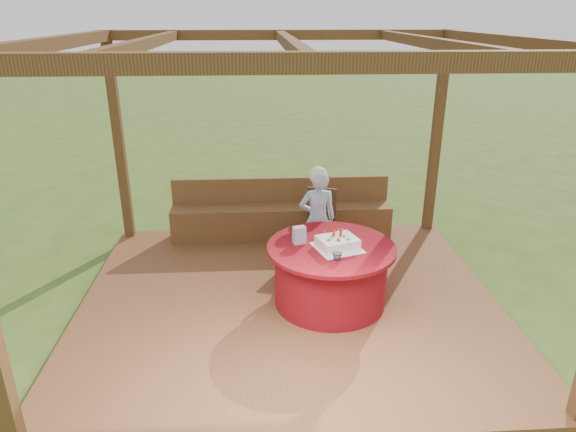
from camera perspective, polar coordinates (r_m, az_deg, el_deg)
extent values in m
plane|color=#39541C|center=(5.75, 0.16, -10.22)|extent=(60.00, 60.00, 0.00)
cube|color=brown|center=(5.72, 0.16, -9.72)|extent=(4.50, 4.00, 0.12)
cube|color=brown|center=(7.18, -18.24, 7.56)|extent=(0.12, 0.12, 2.60)
cube|color=brown|center=(7.36, 16.13, 8.13)|extent=(0.12, 0.12, 2.60)
cube|color=brown|center=(3.02, 2.62, 16.67)|extent=(4.50, 0.14, 0.12)
cube|color=brown|center=(6.76, -0.91, 19.48)|extent=(4.50, 0.14, 0.12)
cube|color=brown|center=(5.20, -25.08, 16.89)|extent=(0.14, 4.00, 0.12)
cube|color=brown|center=(5.46, 24.24, 17.16)|extent=(0.14, 4.00, 0.12)
cube|color=brown|center=(4.98, -15.71, 17.92)|extent=(0.10, 3.70, 0.10)
cube|color=brown|center=(4.89, 0.19, 18.62)|extent=(0.10, 3.70, 0.10)
cube|color=brown|center=(5.14, 15.59, 18.03)|extent=(0.10, 3.70, 0.10)
cube|color=brown|center=(7.11, -0.73, -0.58)|extent=(3.00, 0.42, 0.45)
cube|color=brown|center=(7.14, -0.81, 2.94)|extent=(3.00, 0.06, 0.35)
cylinder|color=maroon|center=(5.50, 4.73, -6.67)|extent=(1.18, 1.18, 0.63)
cylinder|color=maroon|center=(5.35, 4.83, -3.52)|extent=(1.34, 1.34, 0.04)
cube|color=#3E2913|center=(6.59, 3.47, -1.04)|extent=(0.48, 0.48, 0.05)
cylinder|color=#3E2913|center=(6.56, 1.88, -2.93)|extent=(0.04, 0.04, 0.38)
cylinder|color=#3E2913|center=(6.51, 4.49, -3.20)|extent=(0.04, 0.04, 0.38)
cylinder|color=#3E2913|center=(6.83, 2.43, -1.90)|extent=(0.04, 0.04, 0.38)
cylinder|color=#3E2913|center=(6.78, 4.94, -2.15)|extent=(0.04, 0.04, 0.38)
cube|color=#3E2913|center=(6.66, 3.79, 1.29)|extent=(0.37, 0.15, 0.45)
imported|color=#8BB4CE|center=(6.16, 3.29, -0.37)|extent=(0.47, 0.33, 1.22)
sphere|color=white|center=(5.97, 3.40, 4.53)|extent=(0.21, 0.21, 0.21)
cube|color=white|center=(5.30, 5.50, -3.53)|extent=(0.55, 0.55, 0.01)
cube|color=white|center=(5.28, 5.52, -2.97)|extent=(0.46, 0.41, 0.11)
cylinder|color=red|center=(5.27, 5.12, -1.89)|extent=(0.03, 0.03, 0.07)
cylinder|color=red|center=(5.28, 5.87, -1.87)|extent=(0.03, 0.03, 0.07)
sphere|color=blue|center=(5.18, 4.56, -2.61)|extent=(0.04, 0.04, 0.04)
sphere|color=red|center=(5.19, 5.67, -2.62)|extent=(0.04, 0.04, 0.04)
sphere|color=green|center=(5.22, 6.72, -2.50)|extent=(0.04, 0.04, 0.04)
sphere|color=yellow|center=(5.26, 4.87, -2.24)|extent=(0.04, 0.04, 0.04)
sphere|color=orange|center=(5.29, 6.25, -2.15)|extent=(0.04, 0.04, 0.04)
cube|color=#C982AD|center=(5.35, 1.26, -2.13)|extent=(0.15, 0.12, 0.18)
imported|color=silver|center=(5.02, 5.48, -4.54)|extent=(0.11, 0.11, 0.09)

